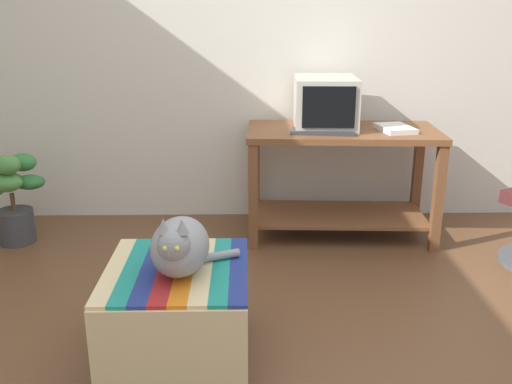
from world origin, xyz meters
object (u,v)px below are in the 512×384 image
Objects in this scene: keyboard at (323,132)px; potted_plant at (12,196)px; desk at (341,164)px; tv_monitor at (325,103)px; cat at (180,246)px; book at (395,128)px; ottoman_with_blanket at (178,313)px.

keyboard reaches higher than potted_plant.
desk is at bearing 2.69° from potted_plant.
potted_plant is at bearing -172.82° from keyboard.
tv_monitor reaches higher than desk.
keyboard is 1.03× the size of cat.
book is at bearing -8.00° from desk.
potted_plant is (-2.01, 0.03, -0.43)m from keyboard.
book is at bearing 0.92° from potted_plant.
desk is at bearing -27.78° from tv_monitor.
tv_monitor is 0.48m from book.
keyboard is at bearing -136.28° from desk.
keyboard is 1.55m from cat.
keyboard is at bearing 63.78° from cat.
cat is 0.63× the size of potted_plant.
keyboard is 1.61m from ottoman_with_blanket.
desk is at bearing 56.78° from ottoman_with_blanket.
tv_monitor reaches higher than cat.
cat reaches higher than ottoman_with_blanket.
cat is at bearing -59.91° from ottoman_with_blanket.
desk is 2.50× the size of tv_monitor.
keyboard is 2.06m from potted_plant.
desk is 1.91× the size of ottoman_with_blanket.
potted_plant is (-2.49, -0.04, -0.43)m from book.
keyboard reaches higher than desk.
tv_monitor is at bearing 61.20° from ottoman_with_blanket.
cat is at bearing -141.42° from book.
book is at bearing 52.08° from cat.
ottoman_with_blanket is 0.34m from cat.
ottoman_with_blanket is 1.71× the size of cat.
cat is (-0.76, -1.34, -0.20)m from keyboard.
ottoman_with_blanket is (-0.79, -1.30, -0.53)m from keyboard.
potted_plant is (-2.16, -0.10, -0.18)m from desk.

